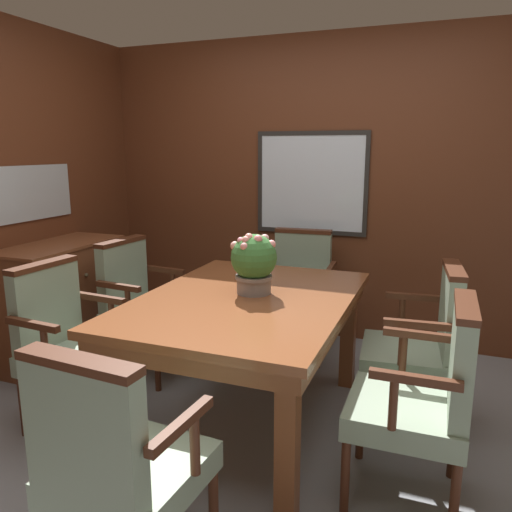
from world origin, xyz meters
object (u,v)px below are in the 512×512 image
object	(u,v)px
chair_head_far	(299,287)
sideboard_cabinet	(63,302)
chair_head_near	(116,461)
chair_left_near	(67,340)
dining_table	(246,313)
chair_left_far	(139,302)
chair_right_near	(425,394)
potted_plant	(254,262)
chair_right_far	(422,341)

from	to	relation	value
chair_head_far	sideboard_cabinet	world-z (taller)	chair_head_far
chair_head_near	chair_left_near	world-z (taller)	same
dining_table	chair_head_near	distance (m)	1.21
chair_left_far	sideboard_cabinet	world-z (taller)	chair_left_far
chair_right_near	potted_plant	distance (m)	1.13
chair_right_far	chair_head_near	distance (m)	1.79
chair_right_near	chair_left_far	world-z (taller)	same
chair_head_far	chair_left_near	size ratio (longest dim) A/B	1.00
chair_right_far	chair_left_far	distance (m)	1.90
potted_plant	chair_left_near	bearing A→B (deg)	-154.65
chair_head_near	chair_right_near	xyz separation A→B (m)	(0.97, 0.88, 0.00)
dining_table	chair_right_near	distance (m)	1.04
chair_head_far	chair_left_near	world-z (taller)	same
chair_left_far	sideboard_cabinet	size ratio (longest dim) A/B	0.99
chair_head_near	potted_plant	size ratio (longest dim) A/B	2.71
dining_table	sideboard_cabinet	bearing A→B (deg)	167.95
chair_head_near	potted_plant	bearing A→B (deg)	-86.63
chair_head_far	chair_right_far	bearing A→B (deg)	-44.72
chair_head_far	sideboard_cabinet	size ratio (longest dim) A/B	0.99
dining_table	chair_head_near	xyz separation A→B (m)	(-0.00, -1.20, -0.15)
dining_table	chair_head_far	bearing A→B (deg)	91.18
chair_left_near	chair_left_far	xyz separation A→B (m)	(-0.02, 0.75, 0.00)
chair_head_far	chair_head_near	bearing A→B (deg)	-93.54
chair_right_far	chair_head_near	world-z (taller)	same
potted_plant	chair_head_near	bearing A→B (deg)	-90.64
dining_table	chair_left_near	xyz separation A→B (m)	(-0.94, -0.37, -0.15)
chair_right_far	potted_plant	world-z (taller)	potted_plant
chair_right_far	chair_right_near	world-z (taller)	same
chair_head_far	sideboard_cabinet	xyz separation A→B (m)	(-1.59, -0.80, -0.07)
chair_right_far	chair_left_near	world-z (taller)	same
chair_right_far	potted_plant	size ratio (longest dim) A/B	2.71
dining_table	potted_plant	xyz separation A→B (m)	(0.01, 0.08, 0.28)
dining_table	chair_left_near	size ratio (longest dim) A/B	1.64
chair_head_far	chair_right_near	bearing A→B (deg)	-59.93
chair_left_far	potted_plant	xyz separation A→B (m)	(0.98, -0.30, 0.43)
chair_left_far	chair_left_near	bearing A→B (deg)	-173.06
chair_right_far	chair_right_near	size ratio (longest dim) A/B	1.00
chair_right_far	chair_left_far	xyz separation A→B (m)	(-1.90, 0.06, 0.00)
chair_head_near	dining_table	bearing A→B (deg)	-86.09
chair_left_near	sideboard_cabinet	bearing A→B (deg)	47.09
chair_right_far	chair_left_near	xyz separation A→B (m)	(-1.88, -0.70, 0.00)
chair_head_near	chair_left_far	size ratio (longest dim) A/B	1.00
chair_left_far	potted_plant	size ratio (longest dim) A/B	2.71
dining_table	chair_left_far	size ratio (longest dim) A/B	1.64
chair_head_near	sideboard_cabinet	distance (m)	2.23
potted_plant	chair_left_far	bearing A→B (deg)	162.94
chair_head_far	dining_table	bearing A→B (deg)	-92.89
chair_right_far	chair_right_near	bearing A→B (deg)	-1.54
chair_right_far	chair_left_far	world-z (taller)	same
potted_plant	sideboard_cabinet	xyz separation A→B (m)	(-1.62, 0.26, -0.50)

